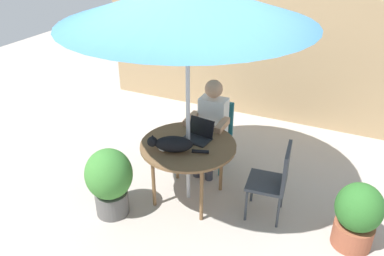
# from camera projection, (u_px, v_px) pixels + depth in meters

# --- Properties ---
(ground_plane) EXTENTS (14.00, 14.00, 0.00)m
(ground_plane) POSITION_uv_depth(u_px,v_px,m) (188.00, 197.00, 4.54)
(ground_plane) COLOR #ADA399
(fence_back) EXTENTS (5.18, 0.08, 1.97)m
(fence_back) POSITION_uv_depth(u_px,v_px,m) (255.00, 57.00, 6.02)
(fence_back) COLOR tan
(fence_back) RESTS_ON ground
(patio_table) EXTENTS (1.05, 1.05, 0.73)m
(patio_table) POSITION_uv_depth(u_px,v_px,m) (188.00, 149.00, 4.22)
(patio_table) COLOR brown
(patio_table) RESTS_ON ground
(patio_umbrella) EXTENTS (2.42, 2.42, 2.40)m
(patio_umbrella) POSITION_uv_depth(u_px,v_px,m) (187.00, 3.00, 3.48)
(patio_umbrella) COLOR #B7B7BC
(patio_umbrella) RESTS_ON ground
(chair_occupied) EXTENTS (0.40, 0.40, 0.87)m
(chair_occupied) POSITION_uv_depth(u_px,v_px,m) (215.00, 129.00, 4.94)
(chair_occupied) COLOR #1E606B
(chair_occupied) RESTS_ON ground
(chair_empty) EXTENTS (0.44, 0.44, 0.87)m
(chair_empty) POSITION_uv_depth(u_px,v_px,m) (275.00, 177.00, 4.02)
(chair_empty) COLOR #33383F
(chair_empty) RESTS_ON ground
(person_seated) EXTENTS (0.48, 0.48, 1.21)m
(person_seated) POSITION_uv_depth(u_px,v_px,m) (211.00, 122.00, 4.74)
(person_seated) COLOR white
(person_seated) RESTS_ON ground
(laptop) EXTENTS (0.33, 0.29, 0.21)m
(laptop) POSITION_uv_depth(u_px,v_px,m) (199.00, 133.00, 4.28)
(laptop) COLOR black
(laptop) RESTS_ON patio_table
(cat) EXTENTS (0.63, 0.32, 0.17)m
(cat) POSITION_uv_depth(u_px,v_px,m) (171.00, 144.00, 4.02)
(cat) COLOR black
(cat) RESTS_ON patio_table
(potted_plant_near_fence) EXTENTS (0.51, 0.51, 0.80)m
(potted_plant_near_fence) POSITION_uv_depth(u_px,v_px,m) (110.00, 180.00, 4.10)
(potted_plant_near_fence) COLOR #595654
(potted_plant_near_fence) RESTS_ON ground
(potted_plant_by_chair) EXTENTS (0.45, 0.45, 0.72)m
(potted_plant_by_chair) POSITION_uv_depth(u_px,v_px,m) (357.00, 215.00, 3.70)
(potted_plant_by_chair) COLOR #9E5138
(potted_plant_by_chair) RESTS_ON ground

